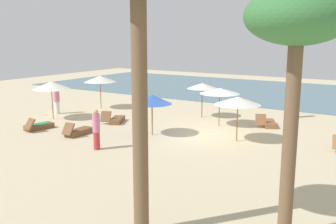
{
  "coord_description": "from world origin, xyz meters",
  "views": [
    {
      "loc": [
        8.77,
        -16.54,
        4.92
      ],
      "look_at": [
        -1.56,
        -0.28,
        1.1
      ],
      "focal_mm": 41.09,
      "sensor_mm": 36.0,
      "label": 1
    }
  ],
  "objects_px": {
    "lounger_1": "(268,123)",
    "person_2": "(295,104)",
    "umbrella_0": "(51,85)",
    "person_0": "(57,100)",
    "lounger_0": "(38,126)",
    "palm_0": "(297,25)",
    "person_1": "(96,129)",
    "lounger_2": "(116,120)",
    "umbrella_2": "(202,86)",
    "umbrella_4": "(152,99)",
    "umbrella_7": "(220,91)",
    "umbrella_5": "(100,79)",
    "umbrella_3": "(238,101)",
    "lounger_4": "(78,132)"
  },
  "relations": [
    {
      "from": "person_1",
      "to": "person_2",
      "type": "relative_size",
      "value": 1.07
    },
    {
      "from": "umbrella_7",
      "to": "lounger_4",
      "type": "relative_size",
      "value": 1.3
    },
    {
      "from": "lounger_2",
      "to": "person_2",
      "type": "xyz_separation_m",
      "value": [
        8.32,
        6.91,
        0.67
      ]
    },
    {
      "from": "umbrella_0",
      "to": "person_0",
      "type": "xyz_separation_m",
      "value": [
        -1.02,
        1.23,
        -1.11
      ]
    },
    {
      "from": "umbrella_2",
      "to": "lounger_4",
      "type": "bearing_deg",
      "value": -114.7
    },
    {
      "from": "lounger_0",
      "to": "umbrella_5",
      "type": "bearing_deg",
      "value": 101.92
    },
    {
      "from": "umbrella_7",
      "to": "lounger_2",
      "type": "relative_size",
      "value": 1.24
    },
    {
      "from": "lounger_4",
      "to": "person_0",
      "type": "bearing_deg",
      "value": 147.99
    },
    {
      "from": "umbrella_7",
      "to": "person_2",
      "type": "distance_m",
      "value": 5.48
    },
    {
      "from": "umbrella_0",
      "to": "umbrella_5",
      "type": "bearing_deg",
      "value": 89.38
    },
    {
      "from": "person_1",
      "to": "person_2",
      "type": "bearing_deg",
      "value": 64.18
    },
    {
      "from": "lounger_1",
      "to": "lounger_2",
      "type": "bearing_deg",
      "value": -153.69
    },
    {
      "from": "umbrella_4",
      "to": "lounger_0",
      "type": "relative_size",
      "value": 1.18
    },
    {
      "from": "lounger_1",
      "to": "lounger_4",
      "type": "bearing_deg",
      "value": -136.88
    },
    {
      "from": "umbrella_2",
      "to": "umbrella_5",
      "type": "relative_size",
      "value": 0.94
    },
    {
      "from": "lounger_1",
      "to": "person_2",
      "type": "bearing_deg",
      "value": 79.28
    },
    {
      "from": "umbrella_4",
      "to": "person_1",
      "type": "bearing_deg",
      "value": -100.43
    },
    {
      "from": "umbrella_2",
      "to": "umbrella_3",
      "type": "xyz_separation_m",
      "value": [
        3.93,
        -3.99,
        0.0
      ]
    },
    {
      "from": "lounger_1",
      "to": "umbrella_4",
      "type": "bearing_deg",
      "value": -130.91
    },
    {
      "from": "umbrella_7",
      "to": "palm_0",
      "type": "xyz_separation_m",
      "value": [
        6.51,
        -10.16,
        3.18
      ]
    },
    {
      "from": "umbrella_3",
      "to": "umbrella_5",
      "type": "relative_size",
      "value": 0.95
    },
    {
      "from": "person_1",
      "to": "umbrella_4",
      "type": "bearing_deg",
      "value": 79.57
    },
    {
      "from": "umbrella_0",
      "to": "lounger_1",
      "type": "distance_m",
      "value": 12.78
    },
    {
      "from": "umbrella_5",
      "to": "lounger_4",
      "type": "height_order",
      "value": "umbrella_5"
    },
    {
      "from": "umbrella_4",
      "to": "lounger_4",
      "type": "relative_size",
      "value": 1.23
    },
    {
      "from": "umbrella_0",
      "to": "umbrella_7",
      "type": "relative_size",
      "value": 1.04
    },
    {
      "from": "umbrella_3",
      "to": "lounger_1",
      "type": "xyz_separation_m",
      "value": [
        0.29,
        3.86,
        -1.78
      ]
    },
    {
      "from": "umbrella_0",
      "to": "palm_0",
      "type": "bearing_deg",
      "value": -22.34
    },
    {
      "from": "umbrella_2",
      "to": "umbrella_3",
      "type": "relative_size",
      "value": 0.99
    },
    {
      "from": "umbrella_2",
      "to": "lounger_1",
      "type": "xyz_separation_m",
      "value": [
        4.22,
        -0.13,
        -1.78
      ]
    },
    {
      "from": "umbrella_2",
      "to": "umbrella_0",
      "type": "bearing_deg",
      "value": -144.5
    },
    {
      "from": "umbrella_7",
      "to": "lounger_0",
      "type": "relative_size",
      "value": 1.25
    },
    {
      "from": "umbrella_7",
      "to": "umbrella_4",
      "type": "bearing_deg",
      "value": -119.0
    },
    {
      "from": "lounger_1",
      "to": "person_0",
      "type": "relative_size",
      "value": 0.93
    },
    {
      "from": "umbrella_3",
      "to": "person_1",
      "type": "distance_m",
      "value": 6.62
    },
    {
      "from": "lounger_0",
      "to": "person_0",
      "type": "relative_size",
      "value": 0.94
    },
    {
      "from": "umbrella_5",
      "to": "person_0",
      "type": "relative_size",
      "value": 1.22
    },
    {
      "from": "umbrella_0",
      "to": "umbrella_4",
      "type": "xyz_separation_m",
      "value": [
        7.21,
        0.08,
        -0.22
      ]
    },
    {
      "from": "lounger_0",
      "to": "palm_0",
      "type": "bearing_deg",
      "value": -16.39
    },
    {
      "from": "umbrella_0",
      "to": "palm_0",
      "type": "relative_size",
      "value": 0.38
    },
    {
      "from": "lounger_0",
      "to": "person_1",
      "type": "bearing_deg",
      "value": -11.5
    },
    {
      "from": "umbrella_2",
      "to": "umbrella_3",
      "type": "distance_m",
      "value": 5.6
    },
    {
      "from": "lounger_0",
      "to": "palm_0",
      "type": "relative_size",
      "value": 0.29
    },
    {
      "from": "umbrella_2",
      "to": "lounger_2",
      "type": "height_order",
      "value": "umbrella_2"
    },
    {
      "from": "umbrella_7",
      "to": "person_1",
      "type": "relative_size",
      "value": 1.21
    },
    {
      "from": "umbrella_7",
      "to": "person_1",
      "type": "xyz_separation_m",
      "value": [
        -2.63,
        -7.0,
        -1.05
      ]
    },
    {
      "from": "umbrella_3",
      "to": "lounger_2",
      "type": "bearing_deg",
      "value": 179.74
    },
    {
      "from": "person_0",
      "to": "person_1",
      "type": "distance_m",
      "value": 8.86
    },
    {
      "from": "person_1",
      "to": "lounger_2",
      "type": "bearing_deg",
      "value": 120.97
    },
    {
      "from": "umbrella_2",
      "to": "lounger_4",
      "type": "distance_m",
      "value": 8.09
    }
  ]
}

